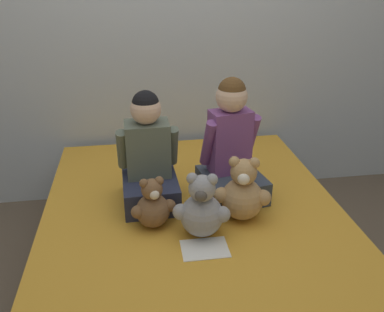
{
  "coord_description": "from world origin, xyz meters",
  "views": [
    {
      "loc": [
        -0.27,
        -1.66,
        1.6
      ],
      "look_at": [
        0.0,
        0.16,
        0.72
      ],
      "focal_mm": 38.0,
      "sensor_mm": 36.0,
      "label": 1
    }
  ],
  "objects": [
    {
      "name": "child_on_left",
      "position": [
        -0.22,
        0.24,
        0.68
      ],
      "size": [
        0.32,
        0.36,
        0.6
      ],
      "rotation": [
        0.0,
        0.0,
        0.03
      ],
      "color": "#282D47",
      "rests_on": "bed"
    },
    {
      "name": "ground_plane",
      "position": [
        0.0,
        0.0,
        0.0
      ],
      "size": [
        14.0,
        14.0,
        0.0
      ],
      "primitive_type": "plane",
      "color": "brown"
    },
    {
      "name": "teddy_bear_between_children",
      "position": [
        0.01,
        -0.11,
        0.57
      ],
      "size": [
        0.26,
        0.2,
        0.32
      ],
      "rotation": [
        0.0,
        0.0,
        -0.26
      ],
      "color": "#939399",
      "rests_on": "bed"
    },
    {
      "name": "bed",
      "position": [
        0.0,
        0.0,
        0.22
      ],
      "size": [
        1.55,
        2.04,
        0.44
      ],
      "color": "#997F60",
      "rests_on": "ground_plane"
    },
    {
      "name": "teddy_bear_held_by_right_child",
      "position": [
        0.23,
        -0.0,
        0.58
      ],
      "size": [
        0.27,
        0.21,
        0.33
      ],
      "rotation": [
        0.0,
        0.0,
        -0.27
      ],
      "color": "tan",
      "rests_on": "bed"
    },
    {
      "name": "teddy_bear_held_by_left_child",
      "position": [
        -0.21,
        -0.01,
        0.55
      ],
      "size": [
        0.22,
        0.16,
        0.26
      ],
      "rotation": [
        0.0,
        0.0,
        0.21
      ],
      "color": "brown",
      "rests_on": "bed"
    },
    {
      "name": "child_on_right",
      "position": [
        0.22,
        0.24,
        0.7
      ],
      "size": [
        0.36,
        0.39,
        0.65
      ],
      "rotation": [
        0.0,
        0.0,
        0.19
      ],
      "color": "#384251",
      "rests_on": "bed"
    },
    {
      "name": "sign_card",
      "position": [
        -0.0,
        -0.23,
        0.44
      ],
      "size": [
        0.21,
        0.15,
        0.0
      ],
      "color": "white",
      "rests_on": "bed"
    },
    {
      "name": "wall_behind_bed",
      "position": [
        0.0,
        1.11,
        1.25
      ],
      "size": [
        8.0,
        0.06,
        2.5
      ],
      "color": "silver",
      "rests_on": "ground_plane"
    }
  ]
}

